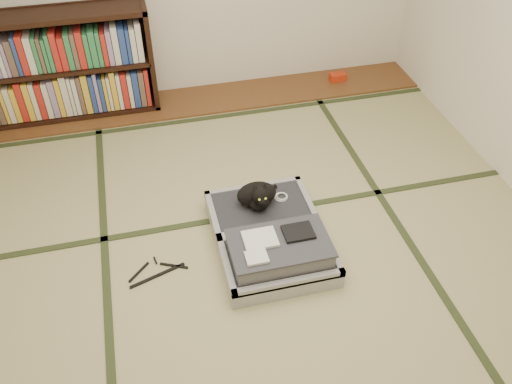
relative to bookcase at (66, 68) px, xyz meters
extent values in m
plane|color=#BEBB7F|center=(1.18, -2.07, -0.45)|extent=(4.50, 4.50, 0.00)
cube|color=brown|center=(1.18, -0.07, -0.44)|extent=(4.00, 0.50, 0.02)
cube|color=red|center=(2.46, -0.04, -0.40)|extent=(0.15, 0.09, 0.07)
cube|color=#2D381E|center=(0.18, -2.07, -0.45)|extent=(0.05, 4.50, 0.01)
cube|color=#2D381E|center=(2.18, -2.07, -0.45)|extent=(0.05, 4.50, 0.01)
cube|color=#2D381E|center=(1.18, -1.67, -0.45)|extent=(4.00, 0.05, 0.01)
cube|color=#2D381E|center=(1.18, -0.37, -0.45)|extent=(4.00, 0.05, 0.01)
cube|color=black|center=(0.71, 0.00, 0.02)|extent=(0.04, 0.33, 0.94)
cube|color=black|center=(0.00, 0.00, -0.42)|extent=(1.46, 0.33, 0.04)
cube|color=black|center=(0.00, 0.00, 0.46)|extent=(1.46, 0.33, 0.04)
cube|color=black|center=(0.00, 0.00, 0.02)|extent=(1.40, 0.33, 0.03)
cube|color=black|center=(0.00, 0.16, 0.02)|extent=(1.46, 0.02, 0.94)
cube|color=gray|center=(0.00, -0.02, -0.20)|extent=(1.32, 0.23, 0.40)
cube|color=gray|center=(0.00, -0.02, 0.21)|extent=(1.32, 0.23, 0.36)
cube|color=#A9A9AE|center=(1.25, -2.22, -0.39)|extent=(0.71, 0.47, 0.12)
cube|color=#2E2D35|center=(1.25, -2.22, -0.36)|extent=(0.63, 0.40, 0.09)
cube|color=#A9A9AE|center=(1.25, -2.43, -0.32)|extent=(0.71, 0.04, 0.05)
cube|color=#A9A9AE|center=(1.25, -2.00, -0.32)|extent=(0.71, 0.04, 0.05)
cube|color=#A9A9AE|center=(0.92, -2.22, -0.32)|extent=(0.04, 0.47, 0.05)
cube|color=#A9A9AE|center=(1.59, -2.22, -0.32)|extent=(0.04, 0.47, 0.05)
cube|color=#A9A9AE|center=(1.25, -1.74, -0.39)|extent=(0.71, 0.47, 0.12)
cube|color=#2E2D35|center=(1.25, -1.74, -0.36)|extent=(0.63, 0.40, 0.09)
cube|color=#A9A9AE|center=(1.25, -1.96, -0.32)|extent=(0.71, 0.04, 0.05)
cube|color=#A9A9AE|center=(1.25, -1.53, -0.32)|extent=(0.71, 0.04, 0.05)
cube|color=#A9A9AE|center=(0.92, -1.74, -0.32)|extent=(0.04, 0.47, 0.05)
cube|color=#A9A9AE|center=(1.59, -1.74, -0.32)|extent=(0.04, 0.47, 0.05)
cylinder|color=black|center=(1.25, -1.98, -0.32)|extent=(0.64, 0.02, 0.02)
cube|color=gray|center=(1.25, -2.22, -0.27)|extent=(0.60, 0.37, 0.12)
cube|color=#3D3D45|center=(1.25, -2.22, -0.20)|extent=(0.62, 0.39, 0.01)
cube|color=silver|center=(1.14, -2.17, -0.18)|extent=(0.21, 0.17, 0.02)
cube|color=black|center=(1.39, -2.17, -0.18)|extent=(0.19, 0.15, 0.02)
cube|color=silver|center=(1.09, -2.31, -0.18)|extent=(0.13, 0.11, 0.02)
cube|color=white|center=(1.05, -2.44, -0.38)|extent=(0.06, 0.01, 0.04)
cube|color=white|center=(1.16, -2.44, -0.40)|extent=(0.05, 0.01, 0.03)
cube|color=orange|center=(1.49, -2.44, -0.38)|extent=(0.05, 0.01, 0.03)
cube|color=#197F33|center=(1.42, -2.44, -0.37)|extent=(0.04, 0.01, 0.03)
ellipsoid|color=black|center=(1.24, -1.71, -0.23)|extent=(0.27, 0.18, 0.17)
ellipsoid|color=black|center=(1.24, -1.79, -0.25)|extent=(0.13, 0.10, 0.10)
ellipsoid|color=black|center=(1.24, -1.82, -0.15)|extent=(0.12, 0.11, 0.11)
sphere|color=black|center=(1.24, -1.86, -0.17)|extent=(0.05, 0.05, 0.05)
cone|color=black|center=(1.20, -1.80, -0.09)|extent=(0.04, 0.05, 0.05)
cone|color=black|center=(1.27, -1.80, -0.09)|extent=(0.04, 0.05, 0.05)
sphere|color=#A5BF33|center=(1.21, -1.87, -0.14)|extent=(0.02, 0.02, 0.02)
sphere|color=#A5BF33|center=(1.26, -1.87, -0.14)|extent=(0.02, 0.02, 0.02)
cylinder|color=black|center=(1.33, -1.62, -0.29)|extent=(0.17, 0.10, 0.03)
torus|color=white|center=(1.42, -1.69, -0.31)|extent=(0.10, 0.10, 0.01)
torus|color=white|center=(1.42, -1.70, -0.30)|extent=(0.08, 0.08, 0.01)
cube|color=black|center=(0.50, -2.08, -0.44)|extent=(0.36, 0.13, 0.01)
cube|color=black|center=(0.38, -2.02, -0.44)|extent=(0.14, 0.14, 0.01)
cube|color=black|center=(0.61, -2.02, -0.44)|extent=(0.18, 0.09, 0.01)
cylinder|color=black|center=(0.50, -1.95, -0.44)|extent=(0.02, 0.07, 0.01)
camera|label=1|loc=(0.56, -4.40, 2.20)|focal=38.00mm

